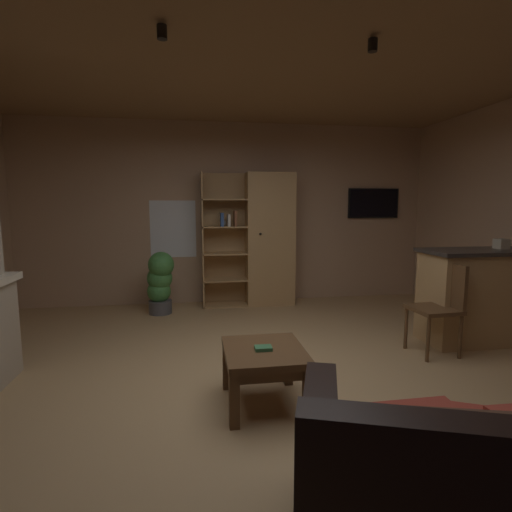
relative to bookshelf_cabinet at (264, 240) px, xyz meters
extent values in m
cube|color=tan|center=(-0.49, -2.76, -0.99)|extent=(6.23, 6.01, 0.02)
cube|color=tan|center=(-0.49, 0.27, 0.38)|extent=(6.35, 0.06, 2.73)
cube|color=#8E6B47|center=(-0.49, -2.76, 1.76)|extent=(6.23, 6.01, 0.02)
cube|color=white|center=(-1.35, 0.24, 0.16)|extent=(0.68, 0.01, 0.85)
cube|color=tan|center=(0.09, -0.01, 0.01)|extent=(0.71, 0.38, 1.97)
cube|color=tan|center=(-0.60, 0.17, 0.01)|extent=(0.66, 0.02, 1.97)
cube|color=tan|center=(-0.91, -0.01, 0.01)|extent=(0.02, 0.38, 1.97)
sphere|color=black|center=(-0.09, -0.21, 0.10)|extent=(0.04, 0.04, 0.04)
cube|color=tan|center=(-0.60, -0.01, -0.97)|extent=(0.66, 0.38, 0.02)
cube|color=tan|center=(-0.60, -0.01, -0.59)|extent=(0.66, 0.38, 0.02)
cube|color=tan|center=(-0.60, -0.01, -0.19)|extent=(0.66, 0.38, 0.02)
cube|color=tan|center=(-0.60, -0.01, 0.20)|extent=(0.66, 0.38, 0.02)
cube|color=tan|center=(-0.60, -0.01, 0.60)|extent=(0.66, 0.38, 0.02)
cube|color=beige|center=(-0.53, -0.06, 0.30)|extent=(0.04, 0.23, 0.17)
cube|color=#2D4C8C|center=(-0.63, -0.06, 0.31)|extent=(0.04, 0.23, 0.20)
cube|color=brown|center=(-0.44, -0.06, 0.33)|extent=(0.03, 0.23, 0.23)
sphere|color=beige|center=(-0.61, -0.01, 0.25)|extent=(0.10, 0.10, 0.10)
cube|color=tan|center=(2.17, -2.01, -0.49)|extent=(1.45, 0.54, 0.98)
cube|color=#2D2826|center=(2.17, -2.01, 0.02)|extent=(1.51, 0.60, 0.04)
cube|color=#BFB299|center=(2.30, -1.97, 0.10)|extent=(0.12, 0.12, 0.11)
cube|color=black|center=(-0.52, -4.28, -0.65)|extent=(0.42, 0.86, 0.67)
cube|color=brown|center=(-0.13, -4.65, -0.41)|extent=(0.44, 0.27, 0.41)
cube|color=#AD3D2D|center=(0.08, -4.54, -0.46)|extent=(0.41, 0.30, 0.38)
cube|color=#AD3D2D|center=(-0.22, -4.45, -0.46)|extent=(0.40, 0.16, 0.39)
cube|color=brown|center=(-0.53, -3.01, -0.57)|extent=(0.60, 0.66, 0.05)
cube|color=brown|center=(-0.53, -3.01, -0.64)|extent=(0.54, 0.60, 0.08)
cube|color=brown|center=(-0.79, -3.30, -0.79)|extent=(0.07, 0.07, 0.38)
cube|color=brown|center=(-0.27, -3.30, -0.79)|extent=(0.07, 0.07, 0.38)
cube|color=brown|center=(-0.79, -2.71, -0.79)|extent=(0.07, 0.07, 0.38)
cube|color=brown|center=(-0.27, -2.71, -0.79)|extent=(0.07, 0.07, 0.38)
cube|color=#387247|center=(-0.54, -3.03, -0.53)|extent=(0.13, 0.10, 0.03)
cube|color=brown|center=(1.33, -2.27, -0.52)|extent=(0.45, 0.45, 0.04)
cube|color=brown|center=(1.52, -2.26, -0.28)|extent=(0.07, 0.40, 0.44)
cylinder|color=brown|center=(1.14, -2.11, -0.75)|extent=(0.04, 0.04, 0.46)
cylinder|color=brown|center=(1.16, -2.47, -0.75)|extent=(0.04, 0.04, 0.46)
cylinder|color=brown|center=(1.50, -2.08, -0.75)|extent=(0.04, 0.04, 0.46)
cylinder|color=brown|center=(1.52, -2.44, -0.75)|extent=(0.04, 0.04, 0.46)
cylinder|color=#4C4C51|center=(-1.52, -0.32, -0.89)|extent=(0.32, 0.32, 0.18)
sphere|color=#3D7F3D|center=(-1.53, -0.30, -0.67)|extent=(0.32, 0.32, 0.32)
sphere|color=#3D7F3D|center=(-1.52, -0.30, -0.48)|extent=(0.35, 0.35, 0.35)
sphere|color=#3D7F3D|center=(-1.49, -0.35, -0.29)|extent=(0.35, 0.35, 0.35)
cube|color=black|center=(1.83, 0.21, 0.55)|extent=(0.84, 0.05, 0.47)
cube|color=black|center=(1.83, 0.19, 0.55)|extent=(0.80, 0.01, 0.43)
cylinder|color=black|center=(-1.22, -2.90, 1.68)|extent=(0.07, 0.07, 0.09)
cylinder|color=black|center=(0.28, -2.92, 1.68)|extent=(0.07, 0.07, 0.09)
camera|label=1|loc=(-1.03, -5.78, 0.52)|focal=27.46mm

